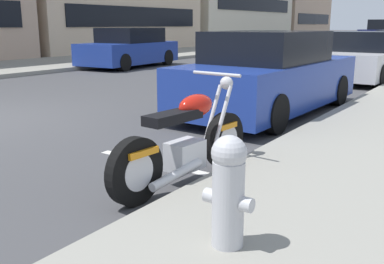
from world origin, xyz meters
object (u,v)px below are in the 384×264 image
object	(u,v)px
parked_car_behind_motorcycle	(270,76)
car_opposite_curb	(129,49)
parked_motorcycle	(187,143)
fire_hydrant	(228,188)
parked_car_across_street	(362,58)

from	to	relation	value
parked_car_behind_motorcycle	car_opposite_curb	distance (m)	10.03
parked_motorcycle	car_opposite_curb	size ratio (longest dim) A/B	0.47
parked_motorcycle	parked_car_behind_motorcycle	xyz separation A→B (m)	(3.95, 0.87, 0.27)
fire_hydrant	parked_car_behind_motorcycle	bearing A→B (deg)	21.59
fire_hydrant	parked_car_across_street	bearing A→B (deg)	9.38
parked_car_behind_motorcycle	parked_car_across_street	xyz separation A→B (m)	(6.14, -0.17, -0.05)
parked_motorcycle	car_opposite_curb	xyz separation A→B (m)	(9.41, 9.29, 0.28)
parked_motorcycle	car_opposite_curb	bearing A→B (deg)	48.99
parked_car_behind_motorcycle	fire_hydrant	bearing A→B (deg)	-156.83
parked_car_behind_motorcycle	car_opposite_curb	size ratio (longest dim) A/B	1.03
parked_car_behind_motorcycle	fire_hydrant	xyz separation A→B (m)	(-5.12, -2.03, -0.15)
parked_car_behind_motorcycle	parked_car_across_street	bearing A→B (deg)	0.02
parked_car_behind_motorcycle	fire_hydrant	distance (m)	5.51
parked_motorcycle	parked_car_behind_motorcycle	distance (m)	4.06
parked_car_across_street	car_opposite_curb	xyz separation A→B (m)	(-0.68, 8.59, 0.05)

